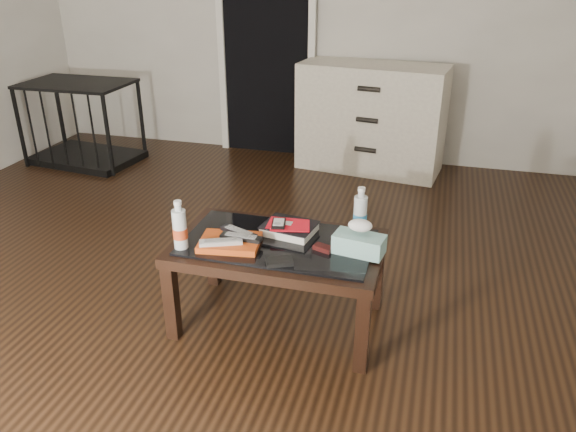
# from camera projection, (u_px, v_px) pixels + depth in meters

# --- Properties ---
(ground) EXTENTS (5.00, 5.00, 0.00)m
(ground) POSITION_uv_depth(u_px,v_px,m) (206.00, 290.00, 3.15)
(ground) COLOR black
(ground) RESTS_ON ground
(doorway) EXTENTS (0.90, 0.08, 2.07)m
(doorway) POSITION_uv_depth(u_px,v_px,m) (266.00, 40.00, 4.96)
(doorway) COLOR black
(doorway) RESTS_ON ground
(coffee_table) EXTENTS (1.00, 0.60, 0.46)m
(coffee_table) POSITION_uv_depth(u_px,v_px,m) (278.00, 253.00, 2.72)
(coffee_table) COLOR black
(coffee_table) RESTS_ON ground
(dresser) EXTENTS (1.26, 0.66, 0.90)m
(dresser) POSITION_uv_depth(u_px,v_px,m) (371.00, 118.00, 4.76)
(dresser) COLOR beige
(dresser) RESTS_ON ground
(pet_crate) EXTENTS (0.96, 0.70, 0.71)m
(pet_crate) POSITION_uv_depth(u_px,v_px,m) (84.00, 136.00, 5.03)
(pet_crate) COLOR black
(pet_crate) RESTS_ON ground
(magazines) EXTENTS (0.31, 0.25, 0.03)m
(magazines) POSITION_uv_depth(u_px,v_px,m) (230.00, 242.00, 2.65)
(magazines) COLOR #BF4212
(magazines) RESTS_ON coffee_table
(remote_silver) EXTENTS (0.20, 0.12, 0.02)m
(remote_silver) POSITION_uv_depth(u_px,v_px,m) (221.00, 242.00, 2.60)
(remote_silver) COLOR #AEAFB3
(remote_silver) RESTS_ON magazines
(remote_black_front) EXTENTS (0.20, 0.06, 0.02)m
(remote_black_front) POSITION_uv_depth(u_px,v_px,m) (241.00, 237.00, 2.65)
(remote_black_front) COLOR black
(remote_black_front) RESTS_ON magazines
(remote_black_back) EXTENTS (0.20, 0.12, 0.02)m
(remote_black_back) POSITION_uv_depth(u_px,v_px,m) (239.00, 232.00, 2.70)
(remote_black_back) COLOR black
(remote_black_back) RESTS_ON magazines
(textbook) EXTENTS (0.28, 0.24, 0.05)m
(textbook) POSITION_uv_depth(u_px,v_px,m) (289.00, 228.00, 2.77)
(textbook) COLOR black
(textbook) RESTS_ON coffee_table
(dvd_mailers) EXTENTS (0.20, 0.15, 0.01)m
(dvd_mailers) POSITION_uv_depth(u_px,v_px,m) (287.00, 224.00, 2.76)
(dvd_mailers) COLOR red
(dvd_mailers) RESTS_ON textbook
(ipod) EXTENTS (0.08, 0.11, 0.02)m
(ipod) POSITION_uv_depth(u_px,v_px,m) (279.00, 223.00, 2.74)
(ipod) COLOR black
(ipod) RESTS_ON dvd_mailers
(flip_phone) EXTENTS (0.10, 0.07, 0.02)m
(flip_phone) POSITION_uv_depth(u_px,v_px,m) (323.00, 248.00, 2.61)
(flip_phone) COLOR black
(flip_phone) RESTS_ON coffee_table
(wallet) EXTENTS (0.14, 0.11, 0.02)m
(wallet) POSITION_uv_depth(u_px,v_px,m) (279.00, 262.00, 2.50)
(wallet) COLOR black
(wallet) RESTS_ON coffee_table
(water_bottle_left) EXTENTS (0.08, 0.08, 0.24)m
(water_bottle_left) POSITION_uv_depth(u_px,v_px,m) (179.00, 225.00, 2.59)
(water_bottle_left) COLOR silver
(water_bottle_left) RESTS_ON coffee_table
(water_bottle_right) EXTENTS (0.08, 0.08, 0.24)m
(water_bottle_right) POSITION_uv_depth(u_px,v_px,m) (360.00, 210.00, 2.73)
(water_bottle_right) COLOR silver
(water_bottle_right) RESTS_ON coffee_table
(tissue_box) EXTENTS (0.25, 0.16, 0.09)m
(tissue_box) POSITION_uv_depth(u_px,v_px,m) (359.00, 244.00, 2.57)
(tissue_box) COLOR teal
(tissue_box) RESTS_ON coffee_table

